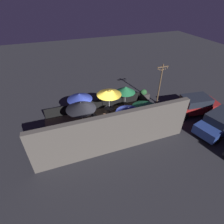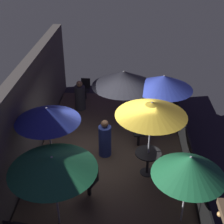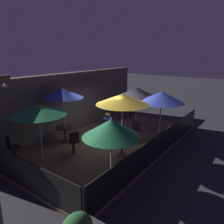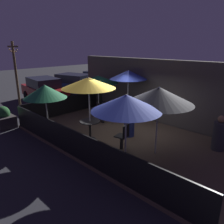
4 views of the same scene
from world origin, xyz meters
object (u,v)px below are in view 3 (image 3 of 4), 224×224
at_px(patio_umbrella_2, 111,128).
at_px(patio_umbrella_1, 63,93).
at_px(patio_chair_1, 74,141).
at_px(patio_umbrella_4, 161,97).
at_px(dining_table_0, 122,140).
at_px(patio_umbrella_5, 137,93).
at_px(dining_table_1, 65,130).
at_px(patio_chair_2, 135,130).
at_px(patio_umbrella_0, 122,99).
at_px(patron_0, 108,128).
at_px(patio_chair_3, 12,147).
at_px(patio_chair_0, 131,109).
at_px(patio_umbrella_3, 39,110).
at_px(patron_1, 122,111).

bearing_deg(patio_umbrella_2, patio_umbrella_1, 69.07).
bearing_deg(patio_umbrella_2, patio_chair_1, 72.48).
distance_m(patio_umbrella_4, dining_table_0, 2.76).
height_order(patio_umbrella_5, dining_table_1, patio_umbrella_5).
height_order(patio_umbrella_4, patio_chair_1, patio_umbrella_4).
bearing_deg(dining_table_0, patio_chair_2, 9.50).
xyz_separation_m(patio_chair_1, patio_chair_2, (2.55, -1.35, 0.01)).
distance_m(patio_umbrella_0, patio_umbrella_4, 2.39).
bearing_deg(patron_0, patio_umbrella_2, 162.04).
xyz_separation_m(dining_table_0, patron_0, (0.86, 1.35, -0.02)).
bearing_deg(patio_chair_3, patron_0, -17.45).
distance_m(patio_umbrella_2, dining_table_1, 4.00).
bearing_deg(patio_chair_0, patio_umbrella_2, 29.06).
bearing_deg(patio_umbrella_1, dining_table_0, -80.87).
relative_size(patio_umbrella_2, patio_chair_1, 2.17).
relative_size(patio_umbrella_4, patio_chair_1, 2.38).
xyz_separation_m(patio_umbrella_3, patio_umbrella_4, (4.34, -2.87, 0.10)).
distance_m(patio_umbrella_5, dining_table_1, 3.83).
distance_m(patio_chair_0, patron_1, 0.98).
height_order(patio_chair_2, patron_1, patron_1).
distance_m(dining_table_0, patron_1, 4.70).
height_order(patio_umbrella_2, dining_table_0, patio_umbrella_2).
xyz_separation_m(patio_umbrella_1, patio_umbrella_2, (-1.36, -3.56, -0.46)).
height_order(patio_umbrella_1, patron_1, patio_umbrella_1).
xyz_separation_m(patio_chair_0, patron_0, (-4.03, -1.15, 0.09)).
height_order(patio_umbrella_1, patio_chair_0, patio_umbrella_1).
bearing_deg(patio_umbrella_0, patio_chair_1, 123.23).
bearing_deg(dining_table_1, patio_chair_0, -2.89).
relative_size(dining_table_1, patron_1, 0.63).
height_order(patio_umbrella_0, patio_chair_1, patio_umbrella_0).
bearing_deg(patio_umbrella_4, patron_1, 63.06).
relative_size(patio_umbrella_4, dining_table_1, 2.82).
bearing_deg(patio_chair_2, patio_umbrella_2, 7.93).
height_order(patio_umbrella_0, patio_umbrella_3, patio_umbrella_0).
height_order(patio_chair_2, patio_chair_3, patio_chair_2).
xyz_separation_m(patio_umbrella_4, patron_0, (-1.45, 1.91, -1.43)).
xyz_separation_m(patio_umbrella_0, patio_umbrella_2, (-1.81, -0.79, -0.46)).
bearing_deg(patio_umbrella_5, dining_table_0, -162.08).
distance_m(patio_umbrella_5, patio_chair_2, 1.89).
bearing_deg(patio_chair_2, patio_umbrella_1, -61.83).
bearing_deg(patio_chair_2, patio_umbrella_3, -39.76).
distance_m(patio_umbrella_2, patio_chair_3, 4.22).
relative_size(patio_umbrella_3, patio_chair_1, 2.21).
relative_size(patio_umbrella_2, patio_umbrella_4, 0.91).
height_order(patio_chair_1, patron_0, patron_0).
height_order(dining_table_0, patio_chair_3, patio_chair_3).
relative_size(patio_umbrella_2, patio_chair_0, 2.25).
xyz_separation_m(patio_umbrella_1, patio_chair_1, (-0.61, -1.17, -1.72)).
distance_m(dining_table_0, patio_chair_2, 1.52).
bearing_deg(patio_chair_2, patio_umbrella_4, 125.33).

